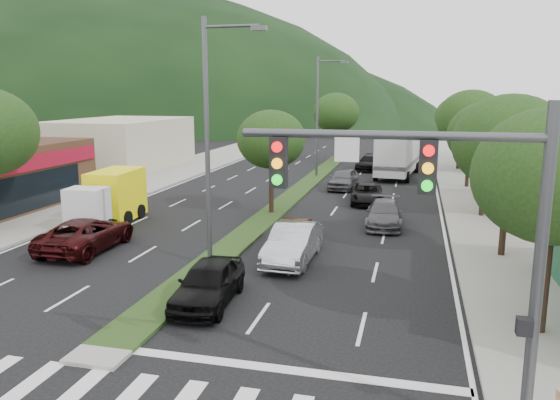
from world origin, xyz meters
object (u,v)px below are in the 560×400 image
(sedan_silver, at_px, (293,243))
(car_queue_c, at_px, (293,233))
(car_queue_b, at_px, (384,214))
(box_truck, at_px, (111,199))
(streetlight_near, at_px, (212,132))
(suv_maroon, at_px, (87,234))
(tree_r_d, at_px, (471,119))
(car_queue_a, at_px, (208,283))
(tree_r_e, at_px, (461,117))
(tree_med_far, at_px, (336,113))
(car_queue_e, at_px, (343,179))
(tree_r_c, at_px, (487,135))
(tree_r_a, at_px, (555,176))
(tree_med_near, at_px, (271,139))
(car_queue_f, at_px, (369,163))
(motorhome, at_px, (398,155))
(car_queue_d, at_px, (367,194))
(tree_r_b, at_px, (510,143))
(streetlight_mid, at_px, (320,111))

(sedan_silver, distance_m, car_queue_c, 2.41)
(car_queue_b, xyz_separation_m, box_truck, (-14.62, -3.03, 0.68))
(streetlight_near, relative_size, suv_maroon, 1.84)
(tree_r_d, bearing_deg, car_queue_a, -111.99)
(tree_r_e, bearing_deg, tree_med_far, 161.57)
(sedan_silver, height_order, car_queue_e, sedan_silver)
(tree_r_d, bearing_deg, tree_med_far, 130.60)
(sedan_silver, xyz_separation_m, box_truck, (-11.21, 4.30, 0.55))
(tree_r_c, relative_size, car_queue_a, 1.48)
(tree_r_d, bearing_deg, car_queue_e, -165.00)
(tree_r_e, xyz_separation_m, box_truck, (-19.95, -26.37, -3.54))
(tree_r_d, bearing_deg, car_queue_c, -116.82)
(tree_med_far, relative_size, box_truck, 1.16)
(tree_r_a, bearing_deg, car_queue_b, 112.81)
(tree_r_a, relative_size, car_queue_c, 1.80)
(car_queue_e, bearing_deg, car_queue_a, -90.28)
(streetlight_near, xyz_separation_m, box_truck, (-8.15, 5.63, -4.23))
(tree_med_far, bearing_deg, tree_med_near, -90.00)
(tree_r_a, distance_m, car_queue_b, 14.35)
(tree_med_near, relative_size, sedan_silver, 1.24)
(sedan_silver, relative_size, car_queue_f, 1.05)
(tree_r_d, relative_size, car_queue_f, 1.55)
(car_queue_b, bearing_deg, car_queue_e, 106.69)
(motorhome, bearing_deg, car_queue_e, -109.83)
(tree_med_far, xyz_separation_m, motorhome, (6.74, -8.96, -3.15))
(car_queue_b, height_order, car_queue_e, car_queue_e)
(tree_med_far, bearing_deg, streetlight_near, -89.67)
(sedan_silver, bearing_deg, tree_r_e, 75.20)
(streetlight_near, bearing_deg, car_queue_e, 81.82)
(box_truck, bearing_deg, tree_r_c, -166.86)
(suv_maroon, bearing_deg, tree_med_near, -125.11)
(car_queue_d, relative_size, car_queue_e, 1.00)
(box_truck, bearing_deg, tree_med_near, -155.75)
(motorhome, bearing_deg, tree_med_near, -104.88)
(car_queue_d, relative_size, car_queue_f, 0.97)
(sedan_silver, relative_size, motorhome, 0.52)
(tree_r_e, bearing_deg, car_queue_f, -167.26)
(streetlight_near, relative_size, car_queue_d, 2.23)
(tree_r_e, bearing_deg, car_queue_a, -106.26)
(tree_r_a, xyz_separation_m, car_queue_c, (-9.27, 7.66, -4.21))
(tree_r_b, distance_m, car_queue_a, 13.88)
(car_queue_b, bearing_deg, car_queue_f, 95.20)
(car_queue_e, bearing_deg, car_queue_b, -68.11)
(streetlight_mid, relative_size, car_queue_b, 2.15)
(streetlight_mid, distance_m, car_queue_b, 18.25)
(car_queue_a, bearing_deg, car_queue_d, 75.20)
(tree_r_d, height_order, car_queue_d, tree_r_d)
(tree_r_d, relative_size, suv_maroon, 1.32)
(tree_r_a, xyz_separation_m, tree_r_b, (-0.00, 8.00, 0.22))
(tree_r_b, relative_size, motorhome, 0.74)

